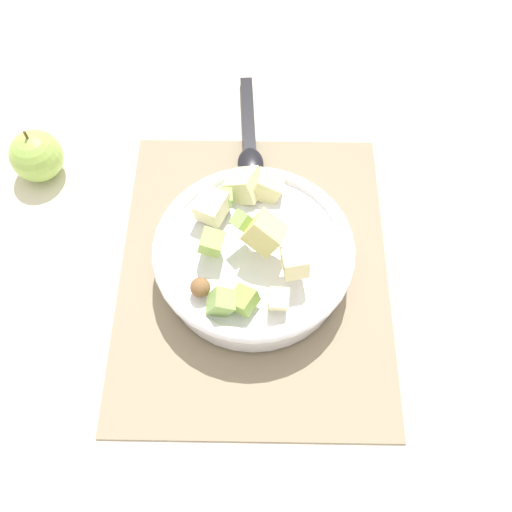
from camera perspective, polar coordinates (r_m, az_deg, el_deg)
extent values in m
plane|color=silver|center=(0.72, -0.22, -1.47)|extent=(2.40, 2.40, 0.00)
cube|color=gray|center=(0.72, -0.22, -1.36)|extent=(0.42, 0.34, 0.01)
cylinder|color=white|center=(0.70, 0.00, -0.61)|extent=(0.22, 0.22, 0.05)
torus|color=white|center=(0.67, 0.00, 0.42)|extent=(0.24, 0.24, 0.02)
cube|color=#93C160|center=(0.69, -3.35, 5.64)|extent=(0.02, 0.03, 0.03)
cube|color=beige|center=(0.71, 1.07, 6.90)|extent=(0.04, 0.05, 0.04)
cube|color=#93C160|center=(0.65, -1.27, 3.37)|extent=(0.03, 0.03, 0.03)
cube|color=#93C160|center=(0.62, -3.49, -4.61)|extent=(0.03, 0.03, 0.04)
cube|color=#9EC656|center=(0.65, -4.47, 1.39)|extent=(0.03, 0.03, 0.02)
cube|color=beige|center=(0.71, -1.14, 7.01)|extent=(0.06, 0.06, 0.05)
cube|color=#8CB74C|center=(0.63, -1.28, -4.41)|extent=(0.04, 0.04, 0.03)
sphere|color=brown|center=(0.64, -5.56, -3.12)|extent=(0.04, 0.04, 0.03)
cube|color=#E5D684|center=(0.64, 0.87, 2.32)|extent=(0.05, 0.06, 0.05)
cube|color=beige|center=(0.63, 3.90, -0.62)|extent=(0.04, 0.03, 0.03)
cube|color=#93C160|center=(0.71, -3.13, 6.03)|extent=(0.03, 0.03, 0.03)
cube|color=beige|center=(0.63, 2.30, -4.29)|extent=(0.03, 0.02, 0.02)
cube|color=beige|center=(0.68, -4.44, 4.95)|extent=(0.05, 0.05, 0.03)
ellipsoid|color=black|center=(0.80, -0.55, 9.16)|extent=(0.06, 0.04, 0.01)
cube|color=black|center=(0.87, -0.80, 13.80)|extent=(0.15, 0.03, 0.01)
sphere|color=#9EC656|center=(0.84, -21.01, 9.29)|extent=(0.07, 0.07, 0.07)
cylinder|color=brown|center=(0.81, -21.93, 11.11)|extent=(0.00, 0.00, 0.01)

